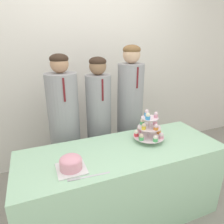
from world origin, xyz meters
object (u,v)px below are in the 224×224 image
Objects in this scene: cake_knife at (82,178)px; cupcake_stand at (149,128)px; student_0 at (65,131)px; student_2 at (130,117)px; student_1 at (99,126)px; round_cake at (71,163)px.

cupcake_stand is (0.71, 0.30, 0.12)m from cake_knife.
student_0 is (0.03, 0.84, -0.02)m from cake_knife.
student_1 is at bearing -180.00° from student_2.
cupcake_stand is 0.20× the size of student_0.
round_cake is at bearing -122.58° from student_1.
student_2 is at bearing 81.91° from cupcake_stand.
student_1 is (-0.31, 0.53, -0.15)m from cupcake_stand.
round_cake is at bearing -96.09° from student_0.
cupcake_stand is at bearing -98.09° from student_2.
student_2 reaches higher than round_cake.
student_2 is at bearing 50.79° from cake_knife.
student_2 is (0.79, 0.84, 0.03)m from cake_knife.
student_0 reaches higher than cake_knife.
cake_knife is at bearing -70.22° from round_cake.
cake_knife is 0.20× the size of student_0.
cake_knife is (0.05, -0.13, -0.05)m from round_cake.
student_0 is at bearing 180.00° from student_2.
cupcake_stand is 0.19× the size of student_2.
student_1 is at bearing 68.12° from cake_knife.
round_cake is 0.78m from cupcake_stand.
student_1 reaches higher than round_cake.
student_1 is at bearing -0.00° from student_0.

